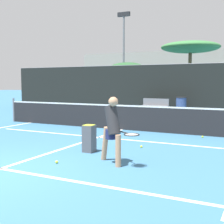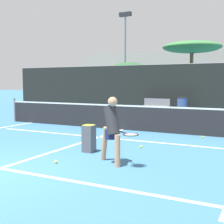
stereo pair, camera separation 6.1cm
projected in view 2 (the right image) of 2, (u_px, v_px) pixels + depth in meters
The scene contains 17 objects.
court_baseline_near at pixel (0, 168), 6.53m from camera, with size 11.00×0.10×0.01m, color white.
court_service_line at pixel (99, 137), 10.25m from camera, with size 8.25×0.10×0.01m, color white.
court_center_mark at pixel (79, 143), 9.21m from camera, with size 0.10×6.04×0.01m, color white.
net at pixel (123, 116), 11.83m from camera, with size 11.09×0.09×1.07m.
fence_back at pixel (177, 88), 18.40m from camera, with size 24.00×0.06×2.88m.
player_practicing at pixel (112, 127), 6.83m from camera, with size 1.17×0.66×1.49m.
tennis_ball_scattered_2 at pixel (56, 162), 6.95m from camera, with size 0.07×0.07×0.07m, color #D1E033.
tennis_ball_scattered_3 at pixel (203, 137), 10.13m from camera, with size 0.07×0.07×0.07m, color #D1E033.
tennis_ball_scattered_4 at pixel (141, 147), 8.60m from camera, with size 0.07×0.07×0.07m, color #D1E033.
ball_hopper at pixel (89, 138), 8.05m from camera, with size 0.28×0.28×0.71m.
courtside_bench at pixel (156, 105), 18.01m from camera, with size 1.59×0.44×0.86m.
trash_bin at pixel (182, 106), 17.50m from camera, with size 0.60×0.60×0.97m.
parked_car at pixel (154, 99), 22.08m from camera, with size 1.75×3.94×1.54m.
floodlight_mast at pixel (125, 45), 26.77m from camera, with size 1.10×0.24×7.75m.
tree_west at pixel (192, 48), 24.79m from camera, with size 4.66×4.66×5.03m.
tree_mid at pixel (129, 69), 24.35m from camera, with size 2.80×2.80×3.35m.
building_far at pixel (224, 74), 35.88m from camera, with size 36.00×2.40×5.60m, color gray.
Camera 2 is at (5.01, -4.21, 1.80)m, focal length 50.00 mm.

